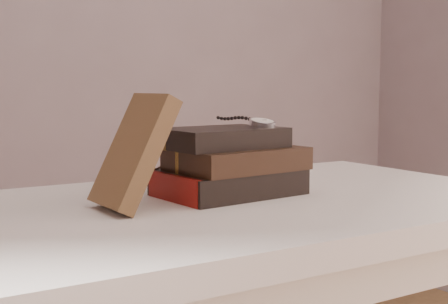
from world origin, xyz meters
TOP-DOWN VIEW (x-y plane):
  - table at (0.00, 0.35)m, footprint 1.00×0.60m
  - book_stack at (-0.00, 0.39)m, footprint 0.25×0.18m
  - journal at (-0.19, 0.35)m, footprint 0.11×0.12m
  - pocket_watch at (0.06, 0.39)m, footprint 0.05×0.15m
  - eyeglasses at (-0.09, 0.46)m, footprint 0.11×0.12m

SIDE VIEW (x-z plane):
  - table at x=0.00m, z-range 0.28..1.03m
  - book_stack at x=0.00m, z-range 0.75..0.86m
  - eyeglasses at x=-0.09m, z-range 0.79..0.84m
  - journal at x=-0.19m, z-range 0.75..0.93m
  - pocket_watch at x=0.06m, z-range 0.86..0.88m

